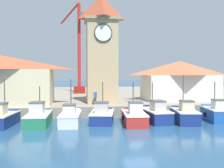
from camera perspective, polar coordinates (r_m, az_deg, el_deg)
The scene contains 15 objects.
ground_plane at distance 21.29m, azimuth 6.11°, elevation -10.47°, with size 300.00×300.00×0.00m, color navy.
quay_wharf at distance 47.80m, azimuth -1.84°, elevation -2.59°, with size 120.00×40.00×1.18m, color gray.
fishing_boat_far_left at distance 25.50m, azimuth -22.75°, elevation -6.81°, with size 2.35×4.42×4.15m.
fishing_boat_left_outer at distance 24.88m, azimuth -15.69°, elevation -6.95°, with size 2.13×4.99×3.50m.
fishing_boat_left_inner at distance 24.50m, azimuth -9.04°, elevation -7.16°, with size 2.15×4.68×4.16m.
fishing_boat_mid_left at distance 25.32m, azimuth -2.14°, elevation -6.80°, with size 2.86×4.78×3.86m.
fishing_boat_center at distance 24.62m, azimuth 4.82°, elevation -6.99°, with size 2.40×5.08×3.87m.
fishing_boat_mid_right at distance 26.27m, azimuth 9.29°, elevation -6.38°, with size 2.23×5.28×3.78m.
fishing_boat_right_inner at distance 26.20m, azimuth 15.50°, elevation -6.40°, with size 2.57×4.71×4.60m.
fishing_boat_right_outer at distance 28.10m, azimuth 21.78°, elevation -5.85°, with size 2.63×4.40×3.85m.
clock_tower at distance 31.84m, azimuth -2.28°, elevation 8.24°, with size 4.04×4.04×14.52m.
warehouse_left at distance 32.03m, azimuth -23.26°, elevation 0.93°, with size 11.94×6.27×5.58m.
warehouse_right at distance 35.98m, azimuth 14.46°, elevation 0.86°, with size 9.76×5.85×5.15m.
port_crane_near at distance 46.90m, azimuth -7.28°, elevation 5.53°, with size 4.66×8.79×16.02m.
dock_worker_near_tower at distance 29.36m, azimuth -3.66°, elevation -2.92°, with size 0.34×0.22×1.62m.
Camera 1 is at (-5.06, -20.13, 4.73)m, focal length 42.00 mm.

